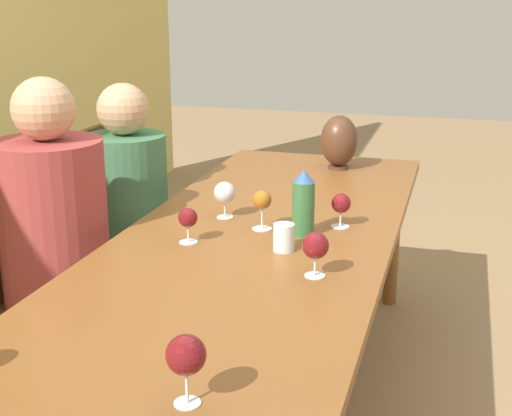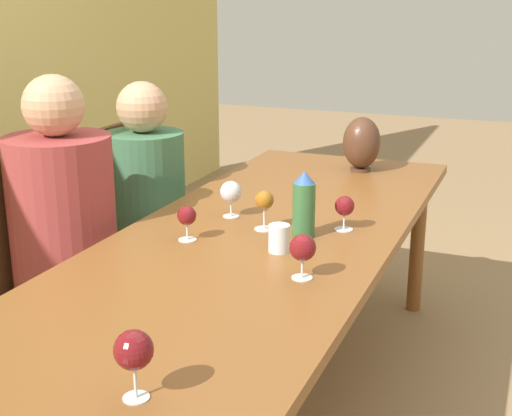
{
  "view_description": "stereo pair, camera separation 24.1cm",
  "coord_description": "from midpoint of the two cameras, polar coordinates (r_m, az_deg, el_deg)",
  "views": [
    {
      "loc": [
        -2.26,
        -0.65,
        1.53
      ],
      "look_at": [
        -0.04,
        0.0,
        0.83
      ],
      "focal_mm": 50.0,
      "sensor_mm": 36.0,
      "label": 1
    },
    {
      "loc": [
        -2.18,
        -0.87,
        1.53
      ],
      "look_at": [
        -0.04,
        0.0,
        0.83
      ],
      "focal_mm": 50.0,
      "sensor_mm": 36.0,
      "label": 2
    }
  ],
  "objects": [
    {
      "name": "chair_far",
      "position": [
        3.24,
        -13.39,
        -2.08
      ],
      "size": [
        0.44,
        0.44,
        0.96
      ],
      "color": "brown",
      "rests_on": "ground_plane"
    },
    {
      "name": "wine_glass_2",
      "position": [
        2.37,
        -8.38,
        -0.91
      ],
      "size": [
        0.07,
        0.07,
        0.12
      ],
      "color": "silver",
      "rests_on": "dining_table"
    },
    {
      "name": "vase",
      "position": [
        3.35,
        4.62,
        5.33
      ],
      "size": [
        0.17,
        0.17,
        0.25
      ],
      "color": "#4C2D1E",
      "rests_on": "dining_table"
    },
    {
      "name": "dining_table",
      "position": [
        2.5,
        -2.48,
        -3.41
      ],
      "size": [
        2.53,
        0.92,
        0.73
      ],
      "color": "brown",
      "rests_on": "ground_plane"
    },
    {
      "name": "wine_glass_5",
      "position": [
        1.46,
        -10.44,
        -11.67
      ],
      "size": [
        0.08,
        0.08,
        0.15
      ],
      "color": "silver",
      "rests_on": "dining_table"
    },
    {
      "name": "person_near",
      "position": [
        2.67,
        -18.03,
        -2.87
      ],
      "size": [
        0.39,
        0.39,
        1.26
      ],
      "color": "#2D2D38",
      "rests_on": "ground_plane"
    },
    {
      "name": "water_bottle",
      "position": [
        2.42,
        0.97,
        0.31
      ],
      "size": [
        0.08,
        0.08,
        0.23
      ],
      "color": "#336638",
      "rests_on": "dining_table"
    },
    {
      "name": "ground_plane",
      "position": [
        2.8,
        -2.3,
        -16.27
      ],
      "size": [
        14.0,
        14.0,
        0.0
      ],
      "primitive_type": "plane",
      "color": "#937551"
    },
    {
      "name": "wine_glass_3",
      "position": [
        2.51,
        4.11,
        0.27
      ],
      "size": [
        0.07,
        0.07,
        0.12
      ],
      "color": "silver",
      "rests_on": "dining_table"
    },
    {
      "name": "wine_glass_4",
      "position": [
        2.48,
        -2.19,
        0.48
      ],
      "size": [
        0.07,
        0.07,
        0.14
      ],
      "color": "silver",
      "rests_on": "dining_table"
    },
    {
      "name": "wine_glass_0",
      "position": [
        2.07,
        1.47,
        -3.15
      ],
      "size": [
        0.08,
        0.08,
        0.14
      ],
      "color": "silver",
      "rests_on": "dining_table"
    },
    {
      "name": "person_far",
      "position": [
        3.16,
        -12.1,
        -0.11
      ],
      "size": [
        0.35,
        0.35,
        1.17
      ],
      "color": "#2D2D38",
      "rests_on": "ground_plane"
    },
    {
      "name": "water_tumbler",
      "position": [
        2.29,
        -0.77,
        -2.42
      ],
      "size": [
        0.07,
        0.07,
        0.09
      ],
      "color": "silver",
      "rests_on": "dining_table"
    },
    {
      "name": "wine_glass_1",
      "position": [
        2.62,
        -5.16,
        1.15
      ],
      "size": [
        0.08,
        0.08,
        0.14
      ],
      "color": "silver",
      "rests_on": "dining_table"
    },
    {
      "name": "chair_near",
      "position": [
        2.78,
        -19.28,
        -5.81
      ],
      "size": [
        0.44,
        0.44,
        0.96
      ],
      "color": "brown",
      "rests_on": "ground_plane"
    }
  ]
}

